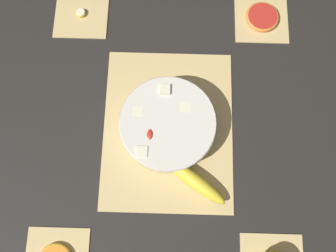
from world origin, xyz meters
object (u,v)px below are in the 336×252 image
object	(u,v)px
banana_coin_single	(81,13)
grapefruit_slice	(262,17)
fruit_salad_bowl	(168,125)
whole_banana	(195,181)

from	to	relation	value
banana_coin_single	grapefruit_slice	xyz separation A→B (m)	(0.00, -0.52, 0.00)
fruit_salad_bowl	grapefruit_slice	bearing A→B (deg)	-38.02
whole_banana	grapefruit_slice	size ratio (longest dim) A/B	1.76
whole_banana	banana_coin_single	world-z (taller)	whole_banana
banana_coin_single	fruit_salad_bowl	bearing A→B (deg)	-142.00
banana_coin_single	grapefruit_slice	distance (m)	0.52
fruit_salad_bowl	banana_coin_single	distance (m)	0.43
fruit_salad_bowl	grapefruit_slice	size ratio (longest dim) A/B	2.54
fruit_salad_bowl	whole_banana	world-z (taller)	fruit_salad_bowl
fruit_salad_bowl	whole_banana	size ratio (longest dim) A/B	1.45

